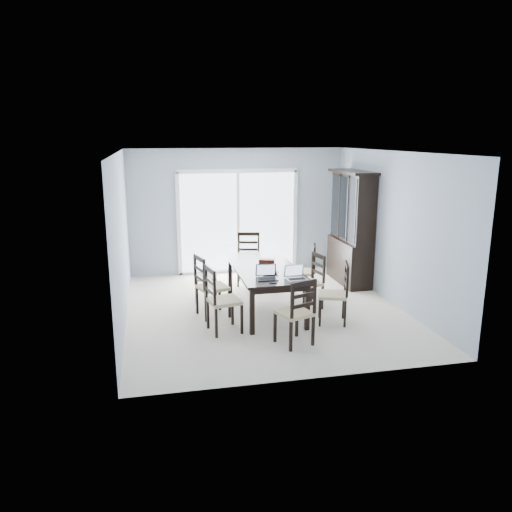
# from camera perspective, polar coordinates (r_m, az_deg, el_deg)

# --- Properties ---
(floor) EXTENTS (5.00, 5.00, 0.00)m
(floor) POSITION_cam_1_polar(r_m,az_deg,el_deg) (8.43, 0.98, -6.14)
(floor) COLOR silver
(floor) RESTS_ON ground
(ceiling) EXTENTS (5.00, 5.00, 0.00)m
(ceiling) POSITION_cam_1_polar(r_m,az_deg,el_deg) (7.93, 1.05, 11.82)
(ceiling) COLOR white
(ceiling) RESTS_ON back_wall
(back_wall) EXTENTS (4.50, 0.02, 2.60)m
(back_wall) POSITION_cam_1_polar(r_m,az_deg,el_deg) (10.49, -2.10, 5.12)
(back_wall) COLOR #93A0B0
(back_wall) RESTS_ON floor
(wall_left) EXTENTS (0.02, 5.00, 2.60)m
(wall_left) POSITION_cam_1_polar(r_m,az_deg,el_deg) (7.89, -15.13, 1.82)
(wall_left) COLOR #93A0B0
(wall_left) RESTS_ON floor
(wall_right) EXTENTS (0.02, 5.00, 2.60)m
(wall_right) POSITION_cam_1_polar(r_m,az_deg,el_deg) (8.86, 15.36, 3.06)
(wall_right) COLOR #93A0B0
(wall_right) RESTS_ON floor
(balcony) EXTENTS (4.50, 2.00, 0.10)m
(balcony) POSITION_cam_1_polar(r_m,az_deg,el_deg) (11.73, -2.90, -0.71)
(balcony) COLOR gray
(balcony) RESTS_ON ground
(railing) EXTENTS (4.50, 0.06, 1.10)m
(railing) POSITION_cam_1_polar(r_m,az_deg,el_deg) (12.57, -3.67, 3.05)
(railing) COLOR #99999E
(railing) RESTS_ON balcony
(dining_table) EXTENTS (1.00, 2.20, 0.75)m
(dining_table) POSITION_cam_1_polar(r_m,az_deg,el_deg) (8.22, 0.99, -1.72)
(dining_table) COLOR black
(dining_table) RESTS_ON floor
(china_hutch) EXTENTS (0.50, 1.38, 2.20)m
(china_hutch) POSITION_cam_1_polar(r_m,az_deg,el_deg) (9.91, 10.82, 3.05)
(china_hutch) COLOR black
(china_hutch) RESTS_ON floor
(sliding_door) EXTENTS (2.52, 0.05, 2.18)m
(sliding_door) POSITION_cam_1_polar(r_m,az_deg,el_deg) (10.51, -2.07, 3.95)
(sliding_door) COLOR silver
(sliding_door) RESTS_ON floor
(chair_left_near) EXTENTS (0.52, 0.51, 1.16)m
(chair_left_near) POSITION_cam_1_polar(r_m,az_deg,el_deg) (7.32, -4.39, -4.18)
(chair_left_near) COLOR black
(chair_left_near) RESTS_ON floor
(chair_left_mid) EXTENTS (0.55, 0.54, 1.18)m
(chair_left_mid) POSITION_cam_1_polar(r_m,az_deg,el_deg) (7.96, -5.67, -2.69)
(chair_left_mid) COLOR black
(chair_left_mid) RESTS_ON floor
(chair_left_far) EXTENTS (0.44, 0.43, 1.01)m
(chair_left_far) POSITION_cam_1_polar(r_m,az_deg,el_deg) (8.81, -6.32, -1.68)
(chair_left_far) COLOR black
(chair_left_far) RESTS_ON floor
(chair_right_near) EXTENTS (0.53, 0.53, 1.11)m
(chair_right_near) POSITION_cam_1_polar(r_m,az_deg,el_deg) (7.78, 9.47, -3.48)
(chair_right_near) COLOR black
(chair_right_near) RESTS_ON floor
(chair_right_mid) EXTENTS (0.49, 0.48, 1.06)m
(chair_right_mid) POSITION_cam_1_polar(r_m,az_deg,el_deg) (8.45, 6.51, -2.18)
(chair_right_mid) COLOR black
(chair_right_mid) RESTS_ON floor
(chair_right_far) EXTENTS (0.53, 0.53, 1.10)m
(chair_right_far) POSITION_cam_1_polar(r_m,az_deg,el_deg) (9.01, 5.99, -1.02)
(chair_right_far) COLOR black
(chair_right_far) RESTS_ON floor
(chair_end_near) EXTENTS (0.54, 0.55, 1.12)m
(chair_end_near) POSITION_cam_1_polar(r_m,az_deg,el_deg) (6.85, 4.89, -5.67)
(chair_end_near) COLOR black
(chair_end_near) RESTS_ON floor
(chair_end_far) EXTENTS (0.52, 0.53, 1.15)m
(chair_end_far) POSITION_cam_1_polar(r_m,az_deg,el_deg) (9.78, -0.85, 0.39)
(chair_end_far) COLOR black
(chair_end_far) RESTS_ON floor
(laptop_dark) EXTENTS (0.33, 0.24, 0.21)m
(laptop_dark) POSITION_cam_1_polar(r_m,az_deg,el_deg) (7.46, 1.27, -2.31)
(laptop_dark) COLOR black
(laptop_dark) RESTS_ON dining_table
(laptop_silver) EXTENTS (0.32, 0.23, 0.21)m
(laptop_silver) POSITION_cam_1_polar(r_m,az_deg,el_deg) (7.46, 4.67, -2.35)
(laptop_silver) COLOR #BEBEC0
(laptop_silver) RESTS_ON dining_table
(book_stack) EXTENTS (0.24, 0.19, 0.04)m
(book_stack) POSITION_cam_1_polar(r_m,az_deg,el_deg) (7.81, 1.60, -1.83)
(book_stack) COLOR maroon
(book_stack) RESTS_ON dining_table
(cell_phone) EXTENTS (0.11, 0.05, 0.01)m
(cell_phone) POSITION_cam_1_polar(r_m,az_deg,el_deg) (7.28, 1.95, -3.09)
(cell_phone) COLOR black
(cell_phone) RESTS_ON dining_table
(game_box) EXTENTS (0.28, 0.20, 0.06)m
(game_box) POSITION_cam_1_polar(r_m,az_deg,el_deg) (8.43, 1.22, -0.58)
(game_box) COLOR #45120D
(game_box) RESTS_ON dining_table
(hot_tub) EXTENTS (1.99, 1.78, 1.03)m
(hot_tub) POSITION_cam_1_polar(r_m,az_deg,el_deg) (11.61, -6.70, 1.94)
(hot_tub) COLOR maroon
(hot_tub) RESTS_ON balcony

